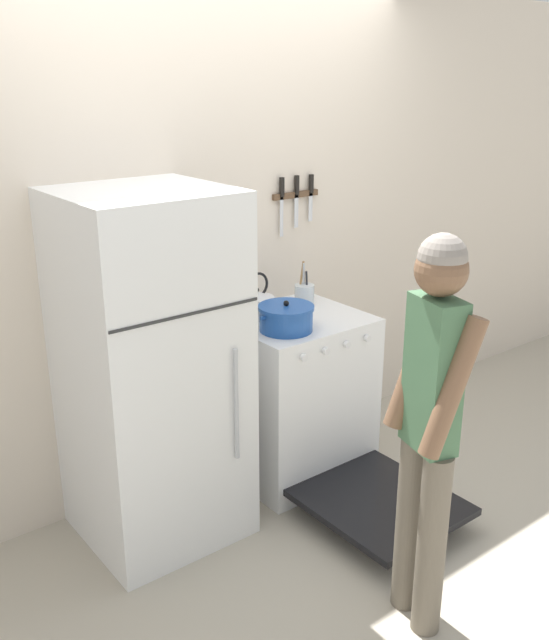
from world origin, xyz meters
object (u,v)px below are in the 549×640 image
(utensil_jar, at_px, (304,294))
(stove_range, at_px, (298,398))
(refrigerator, at_px, (152,371))
(person, at_px, (430,416))
(dutch_oven_pot, at_px, (286,318))
(tea_kettle, at_px, (258,303))

(utensil_jar, bearing_deg, stove_range, -136.00)
(refrigerator, height_order, person, refrigerator)
(dutch_oven_pot, bearing_deg, utensil_jar, 37.62)
(tea_kettle, xyz_separation_m, person, (-0.20, -1.33, -0.06))
(dutch_oven_pot, xyz_separation_m, person, (-0.18, -1.07, -0.05))
(tea_kettle, bearing_deg, person, -98.39)
(dutch_oven_pot, relative_size, tea_kettle, 1.32)
(stove_range, height_order, utensil_jar, utensil_jar)
(stove_range, height_order, dutch_oven_pot, dutch_oven_pot)
(utensil_jar, relative_size, person, 0.15)
(stove_range, bearing_deg, refrigerator, 179.11)
(stove_range, bearing_deg, utensil_jar, 44.00)
(refrigerator, bearing_deg, tea_kettle, 11.92)
(dutch_oven_pot, relative_size, person, 0.20)
(tea_kettle, bearing_deg, dutch_oven_pot, -92.83)
(refrigerator, height_order, dutch_oven_pot, refrigerator)
(utensil_jar, bearing_deg, dutch_oven_pot, -142.38)
(tea_kettle, bearing_deg, stove_range, -48.17)
(stove_range, xyz_separation_m, person, (-0.34, -1.16, 0.47))
(refrigerator, distance_m, dutch_oven_pot, 0.72)
(refrigerator, xyz_separation_m, stove_range, (0.86, -0.01, -0.38))
(refrigerator, bearing_deg, utensil_jar, 8.65)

